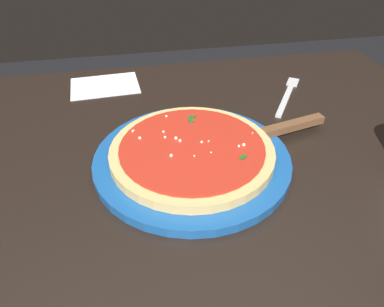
% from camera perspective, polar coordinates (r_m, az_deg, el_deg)
% --- Properties ---
extents(restaurant_table, '(1.06, 0.82, 0.77)m').
position_cam_1_polar(restaurant_table, '(0.71, 1.29, -10.20)').
color(restaurant_table, black).
rests_on(restaurant_table, ground_plane).
extents(serving_plate, '(0.32, 0.32, 0.02)m').
position_cam_1_polar(serving_plate, '(0.60, -0.00, -0.94)').
color(serving_plate, '#195199').
rests_on(serving_plate, restaurant_table).
extents(pizza, '(0.27, 0.27, 0.02)m').
position_cam_1_polar(pizza, '(0.59, -0.00, 0.40)').
color(pizza, '#DBB26B').
rests_on(pizza, serving_plate).
extents(pizza_server, '(0.22, 0.09, 0.01)m').
position_cam_1_polar(pizza_server, '(0.66, 12.68, 3.39)').
color(pizza_server, silver).
rests_on(pizza_server, serving_plate).
extents(napkin_folded_right, '(0.16, 0.12, 0.00)m').
position_cam_1_polar(napkin_folded_right, '(0.87, -13.52, 10.33)').
color(napkin_folded_right, white).
rests_on(napkin_folded_right, restaurant_table).
extents(fork, '(0.12, 0.17, 0.00)m').
position_cam_1_polar(fork, '(0.83, 14.82, 9.04)').
color(fork, silver).
rests_on(fork, restaurant_table).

